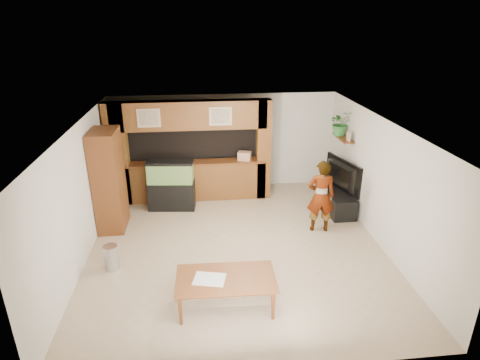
{
  "coord_description": "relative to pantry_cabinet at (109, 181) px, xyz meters",
  "views": [
    {
      "loc": [
        -0.71,
        -7.25,
        4.49
      ],
      "look_at": [
        0.14,
        0.6,
        1.25
      ],
      "focal_mm": 30.0,
      "sensor_mm": 36.0,
      "label": 1
    }
  ],
  "objects": [
    {
      "name": "trash_can",
      "position": [
        0.27,
        -1.72,
        -0.88
      ],
      "size": [
        0.27,
        0.27,
        0.5
      ],
      "primitive_type": "cylinder",
      "color": "#B2B2B7",
      "rests_on": "floor"
    },
    {
      "name": "wall_right",
      "position": [
        5.7,
        -1.16,
        0.17
      ],
      "size": [
        0.0,
        6.5,
        6.5
      ],
      "primitive_type": "plane",
      "rotation": [
        1.57,
        0.0,
        -1.57
      ],
      "color": "beige",
      "rests_on": "floor"
    },
    {
      "name": "wall_back",
      "position": [
        2.7,
        2.09,
        0.17
      ],
      "size": [
        6.0,
        0.0,
        6.0
      ],
      "primitive_type": "plane",
      "rotation": [
        1.57,
        0.0,
        0.0
      ],
      "color": "beige",
      "rests_on": "floor"
    },
    {
      "name": "aquarium",
      "position": [
        1.28,
        0.79,
        -0.52
      ],
      "size": [
        1.13,
        0.43,
        1.26
      ],
      "rotation": [
        0.0,
        0.0,
        -0.1
      ],
      "color": "black",
      "rests_on": "floor"
    },
    {
      "name": "television",
      "position": [
        5.35,
        0.34,
        -0.24
      ],
      "size": [
        0.54,
        1.34,
        0.77
      ],
      "primitive_type": "imported",
      "rotation": [
        0.0,
        0.0,
        1.85
      ],
      "color": "black",
      "rests_on": "tv_stand"
    },
    {
      "name": "wall_clock",
      "position": [
        -0.27,
        -0.16,
        0.77
      ],
      "size": [
        0.05,
        0.25,
        0.25
      ],
      "color": "black",
      "rests_on": "wall_left"
    },
    {
      "name": "counter_box",
      "position": [
        3.16,
        1.29,
        0.02
      ],
      "size": [
        0.38,
        0.31,
        0.22
      ],
      "primitive_type": "cube",
      "rotation": [
        0.0,
        0.0,
        -0.32
      ],
      "color": "tan",
      "rests_on": "partition"
    },
    {
      "name": "pantry_cabinet",
      "position": [
        0.0,
        0.0,
        0.0
      ],
      "size": [
        0.57,
        0.93,
        2.26
      ],
      "primitive_type": "cube",
      "color": "brown",
      "rests_on": "floor"
    },
    {
      "name": "photo_frame",
      "position": [
        5.55,
        0.46,
        0.7
      ],
      "size": [
        0.04,
        0.17,
        0.22
      ],
      "primitive_type": "cube",
      "rotation": [
        0.0,
        0.0,
        0.04
      ],
      "color": "tan",
      "rests_on": "wall_shelf"
    },
    {
      "name": "dining_table",
      "position": [
        2.35,
        -3.05,
        -0.85
      ],
      "size": [
        1.63,
        0.94,
        0.57
      ],
      "primitive_type": "imported",
      "rotation": [
        0.0,
        0.0,
        -0.03
      ],
      "color": "brown",
      "rests_on": "floor"
    },
    {
      "name": "wall_shelf",
      "position": [
        5.55,
        0.79,
        0.57
      ],
      "size": [
        0.25,
        0.9,
        0.04
      ],
      "primitive_type": "cube",
      "color": "brown",
      "rests_on": "wall_right"
    },
    {
      "name": "person",
      "position": [
        4.61,
        -0.67,
        -0.3
      ],
      "size": [
        0.65,
        0.47,
        1.65
      ],
      "primitive_type": "imported",
      "rotation": [
        0.0,
        0.0,
        3.01
      ],
      "color": "#8B6F4C",
      "rests_on": "floor"
    },
    {
      "name": "tv_stand",
      "position": [
        5.35,
        0.34,
        -0.88
      ],
      "size": [
        0.55,
        1.51,
        0.5
      ],
      "primitive_type": "cube",
      "color": "black",
      "rests_on": "floor"
    },
    {
      "name": "ceiling",
      "position": [
        2.7,
        -1.16,
        1.47
      ],
      "size": [
        6.5,
        6.5,
        0.0
      ],
      "primitive_type": "plane",
      "color": "white",
      "rests_on": "wall_back"
    },
    {
      "name": "partition",
      "position": [
        1.75,
        1.48,
        0.18
      ],
      "size": [
        4.2,
        0.99,
        2.6
      ],
      "color": "brown",
      "rests_on": "floor"
    },
    {
      "name": "microphone",
      "position": [
        4.66,
        -0.83,
        0.57
      ],
      "size": [
        0.04,
        0.1,
        0.17
      ],
      "primitive_type": "cylinder",
      "rotation": [
        0.44,
        0.0,
        0.0
      ],
      "color": "black",
      "rests_on": "person"
    },
    {
      "name": "floor",
      "position": [
        2.7,
        -1.16,
        -1.13
      ],
      "size": [
        6.5,
        6.5,
        0.0
      ],
      "primitive_type": "plane",
      "color": "tan",
      "rests_on": "ground"
    },
    {
      "name": "wall_left",
      "position": [
        -0.3,
        -1.16,
        0.17
      ],
      "size": [
        0.0,
        6.5,
        6.5
      ],
      "primitive_type": "plane",
      "rotation": [
        1.57,
        0.0,
        1.57
      ],
      "color": "beige",
      "rests_on": "floor"
    },
    {
      "name": "newspaper_a",
      "position": [
        2.08,
        -3.03,
        -0.56
      ],
      "size": [
        0.57,
        0.47,
        0.01
      ],
      "primitive_type": "cube",
      "rotation": [
        0.0,
        0.0,
        -0.23
      ],
      "color": "silver",
      "rests_on": "dining_table"
    },
    {
      "name": "potted_plant",
      "position": [
        5.52,
        0.98,
        0.9
      ],
      "size": [
        0.62,
        0.55,
        0.62
      ],
      "primitive_type": "imported",
      "rotation": [
        0.0,
        0.0,
        0.13
      ],
      "color": "#2D722F",
      "rests_on": "wall_shelf"
    }
  ]
}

